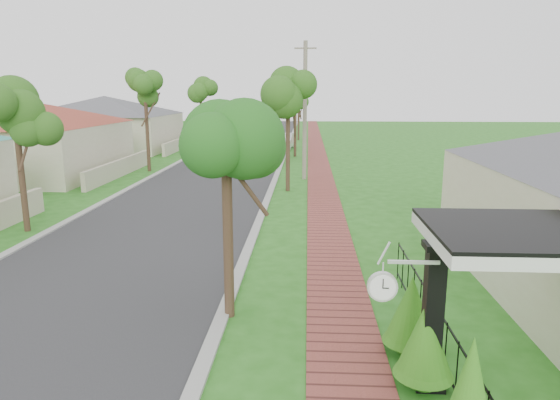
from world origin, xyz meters
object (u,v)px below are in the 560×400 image
(porch_post, at_px, (432,324))
(station_clock, at_px, (384,285))
(utility_pole, at_px, (305,111))
(parked_car_red, at_px, (270,148))
(near_tree, at_px, (226,136))
(parked_car_white, at_px, (284,141))

(porch_post, xyz_separation_m, station_clock, (-0.87, -0.40, 0.83))
(porch_post, distance_m, utility_pole, 20.81)
(parked_car_red, distance_m, near_tree, 27.49)
(porch_post, bearing_deg, parked_car_red, 99.35)
(near_tree, bearing_deg, station_clock, -45.18)
(porch_post, xyz_separation_m, parked_car_white, (-4.15, 36.27, -0.44))
(parked_car_red, height_order, near_tree, near_tree)
(parked_car_white, bearing_deg, parked_car_red, -92.64)
(utility_pole, bearing_deg, near_tree, -94.76)
(near_tree, relative_size, station_clock, 4.62)
(parked_car_white, relative_size, utility_pole, 0.54)
(parked_car_white, height_order, station_clock, station_clock)
(porch_post, bearing_deg, station_clock, -155.25)
(porch_post, distance_m, parked_car_white, 36.50)
(near_tree, height_order, station_clock, near_tree)
(parked_car_red, relative_size, utility_pole, 0.58)
(parked_car_red, bearing_deg, near_tree, -81.36)
(near_tree, xyz_separation_m, station_clock, (2.88, -2.90, -2.01))
(porch_post, height_order, parked_car_white, porch_post)
(utility_pole, xyz_separation_m, station_clock, (1.38, -20.90, -1.91))
(near_tree, bearing_deg, utility_pole, 85.24)
(utility_pole, distance_m, station_clock, 21.04)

